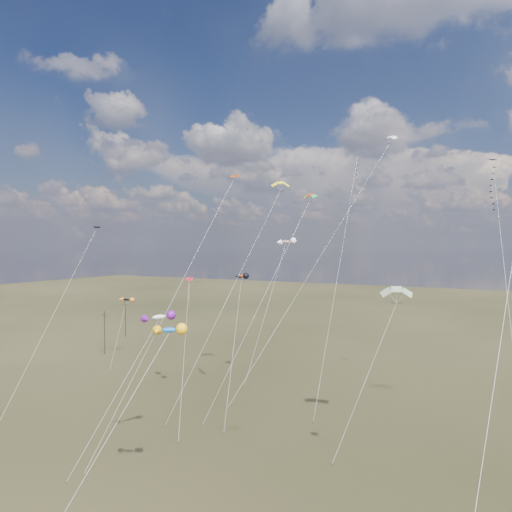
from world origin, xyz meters
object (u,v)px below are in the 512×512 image
at_px(utility_pole_far, 125,318).
at_px(novelty_black_orange, 126,300).
at_px(utility_pole_near, 105,332).
at_px(diamond_black_high, 494,196).
at_px(parafoil_yellow, 280,184).

distance_m(utility_pole_far, novelty_black_orange, 21.91).
height_order(utility_pole_near, novelty_black_orange, novelty_black_orange).
bearing_deg(diamond_black_high, novelty_black_orange, -179.08).
relative_size(parafoil_yellow, novelty_black_orange, 2.64).
xyz_separation_m(utility_pole_near, parafoil_yellow, (38.72, -6.35, 24.53)).
xyz_separation_m(parafoil_yellow, novelty_black_orange, (-32.28, 5.23, -17.97)).
height_order(utility_pole_near, parafoil_yellow, parafoil_yellow).
bearing_deg(utility_pole_far, utility_pole_near, -60.26).
distance_m(utility_pole_near, diamond_black_high, 68.00).
height_order(utility_pole_far, diamond_black_high, diamond_black_high).
height_order(utility_pole_far, novelty_black_orange, novelty_black_orange).
bearing_deg(utility_pole_far, novelty_black_orange, -46.32).
distance_m(utility_pole_near, novelty_black_orange, 9.26).
xyz_separation_m(utility_pole_far, diamond_black_high, (72.28, -14.19, 22.20)).
bearing_deg(parafoil_yellow, novelty_black_orange, 170.79).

